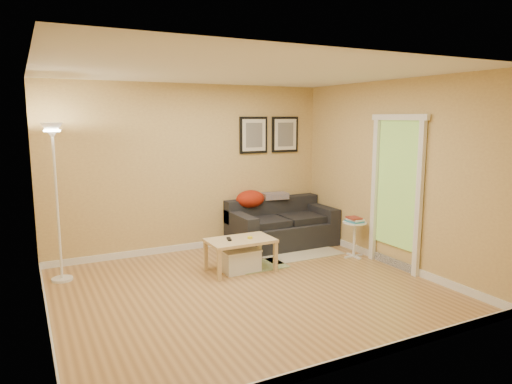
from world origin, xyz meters
TOP-DOWN VIEW (x-y plane):
  - floor at (0.00, 0.00)m, footprint 4.50×4.50m
  - ceiling at (0.00, 0.00)m, footprint 4.50×4.50m
  - wall_back at (0.00, 2.00)m, footprint 4.50×0.00m
  - wall_front at (0.00, -2.00)m, footprint 4.50×0.00m
  - wall_left at (-2.25, 0.00)m, footprint 0.00×4.00m
  - wall_right at (2.25, 0.00)m, footprint 0.00×4.00m
  - baseboard_back at (0.00, 1.99)m, footprint 4.50×0.02m
  - baseboard_front at (0.00, -1.99)m, footprint 4.50×0.02m
  - baseboard_left at (-2.24, 0.00)m, footprint 0.02×4.00m
  - baseboard_right at (2.24, 0.00)m, footprint 0.02×4.00m
  - sofa at (1.38, 1.53)m, footprint 1.70×0.90m
  - red_throw at (0.93, 1.80)m, footprint 0.48×0.36m
  - plaid_throw at (1.41, 1.84)m, footprint 0.45×0.32m
  - framed_print_left at (1.08, 1.98)m, footprint 0.50×0.04m
  - framed_print_right at (1.68, 1.98)m, footprint 0.50×0.04m
  - area_rug at (1.38, 1.07)m, footprint 1.25×0.85m
  - green_runner at (0.56, 0.73)m, footprint 0.70×0.50m
  - coffee_table at (0.22, 0.67)m, footprint 0.98×0.70m
  - remote_control at (0.07, 0.71)m, footprint 0.09×0.17m
  - tape_roll at (0.35, 0.63)m, footprint 0.07×0.07m
  - storage_bin at (0.21, 0.67)m, footprint 0.51×0.37m
  - side_table at (2.02, 0.48)m, footprint 0.36×0.36m
  - book_stack at (2.01, 0.47)m, footprint 0.23×0.28m
  - floor_lamp at (-2.00, 1.38)m, footprint 0.26×0.26m
  - doorway at (2.20, -0.15)m, footprint 0.12×1.01m

SIDE VIEW (x-z plane):
  - floor at x=0.00m, z-range 0.00..0.00m
  - area_rug at x=1.38m, z-range 0.00..0.01m
  - green_runner at x=0.56m, z-range 0.00..0.01m
  - baseboard_back at x=0.00m, z-range 0.00..0.10m
  - baseboard_front at x=0.00m, z-range 0.00..0.10m
  - baseboard_left at x=-2.24m, z-range 0.00..0.10m
  - baseboard_right at x=2.24m, z-range 0.00..0.10m
  - storage_bin at x=0.21m, z-range 0.00..0.31m
  - coffee_table at x=0.22m, z-range 0.00..0.45m
  - side_table at x=2.02m, z-range 0.00..0.54m
  - sofa at x=1.38m, z-range 0.00..0.75m
  - remote_control at x=0.07m, z-range 0.45..0.47m
  - tape_roll at x=0.35m, z-range 0.45..0.48m
  - book_stack at x=2.01m, z-range 0.54..0.62m
  - red_throw at x=0.93m, z-range 0.63..0.91m
  - plaid_throw at x=1.41m, z-range 0.73..0.83m
  - floor_lamp at x=-2.00m, z-range -0.06..1.98m
  - doorway at x=2.20m, z-range -0.04..2.09m
  - wall_back at x=0.00m, z-range -0.95..3.55m
  - wall_front at x=0.00m, z-range -0.95..3.55m
  - wall_left at x=-2.25m, z-range -0.70..3.30m
  - wall_right at x=2.25m, z-range -0.70..3.30m
  - framed_print_left at x=1.08m, z-range 1.50..2.10m
  - framed_print_right at x=1.68m, z-range 1.50..2.10m
  - ceiling at x=0.00m, z-range 2.60..2.60m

